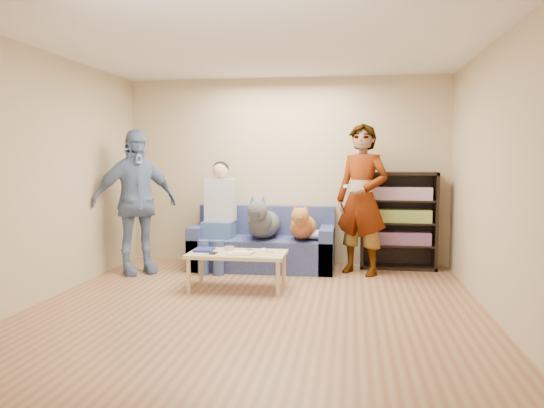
% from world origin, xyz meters
% --- Properties ---
extents(ground, '(5.00, 5.00, 0.00)m').
position_xyz_m(ground, '(0.00, 0.00, 0.00)').
color(ground, brown).
rests_on(ground, ground).
extents(ceiling, '(5.00, 5.00, 0.00)m').
position_xyz_m(ceiling, '(0.00, 0.00, 2.60)').
color(ceiling, white).
rests_on(ceiling, ground).
extents(wall_back, '(4.50, 0.00, 4.50)m').
position_xyz_m(wall_back, '(0.00, 2.50, 1.30)').
color(wall_back, tan).
rests_on(wall_back, ground).
extents(wall_front, '(4.50, 0.00, 4.50)m').
position_xyz_m(wall_front, '(0.00, -2.50, 1.30)').
color(wall_front, tan).
rests_on(wall_front, ground).
extents(wall_left, '(0.00, 5.00, 5.00)m').
position_xyz_m(wall_left, '(-2.25, 0.00, 1.30)').
color(wall_left, tan).
rests_on(wall_left, ground).
extents(wall_right, '(0.00, 5.00, 5.00)m').
position_xyz_m(wall_right, '(2.25, 0.00, 1.30)').
color(wall_right, tan).
rests_on(wall_right, ground).
extents(blanket, '(0.36, 0.30, 0.12)m').
position_xyz_m(blanket, '(0.48, 1.96, 0.49)').
color(blanket, '#BCBCC1').
rests_on(blanket, sofa).
extents(person_standing_right, '(0.84, 0.74, 1.92)m').
position_xyz_m(person_standing_right, '(1.05, 1.89, 0.96)').
color(person_standing_right, gray).
rests_on(person_standing_right, ground).
extents(person_standing_left, '(1.11, 1.06, 1.85)m').
position_xyz_m(person_standing_left, '(-1.82, 1.51, 0.93)').
color(person_standing_left, '#7A94C4').
rests_on(person_standing_left, ground).
extents(held_controller, '(0.06, 0.14, 0.03)m').
position_xyz_m(held_controller, '(0.85, 1.69, 1.14)').
color(held_controller, white).
rests_on(held_controller, person_standing_right).
extents(notebook_blue, '(0.20, 0.26, 0.03)m').
position_xyz_m(notebook_blue, '(-0.75, 0.95, 0.43)').
color(notebook_blue, navy).
rests_on(notebook_blue, coffee_table).
extents(papers, '(0.26, 0.20, 0.02)m').
position_xyz_m(papers, '(-0.30, 0.80, 0.43)').
color(papers, silver).
rests_on(papers, coffee_table).
extents(magazine, '(0.22, 0.17, 0.01)m').
position_xyz_m(magazine, '(-0.27, 0.82, 0.44)').
color(magazine, beige).
rests_on(magazine, coffee_table).
extents(camera_silver, '(0.11, 0.06, 0.05)m').
position_xyz_m(camera_silver, '(-0.47, 1.02, 0.45)').
color(camera_silver, silver).
rests_on(camera_silver, coffee_table).
extents(controller_a, '(0.04, 0.13, 0.03)m').
position_xyz_m(controller_a, '(-0.07, 1.00, 0.43)').
color(controller_a, white).
rests_on(controller_a, coffee_table).
extents(controller_b, '(0.09, 0.06, 0.03)m').
position_xyz_m(controller_b, '(0.01, 0.92, 0.43)').
color(controller_b, silver).
rests_on(controller_b, coffee_table).
extents(headphone_cup_a, '(0.07, 0.07, 0.02)m').
position_xyz_m(headphone_cup_a, '(-0.15, 0.88, 0.43)').
color(headphone_cup_a, silver).
rests_on(headphone_cup_a, coffee_table).
extents(headphone_cup_b, '(0.07, 0.07, 0.02)m').
position_xyz_m(headphone_cup_b, '(-0.15, 0.96, 0.43)').
color(headphone_cup_b, silver).
rests_on(headphone_cup_b, coffee_table).
extents(pen_orange, '(0.13, 0.06, 0.01)m').
position_xyz_m(pen_orange, '(-0.37, 0.74, 0.42)').
color(pen_orange, orange).
rests_on(pen_orange, coffee_table).
extents(pen_black, '(0.13, 0.08, 0.01)m').
position_xyz_m(pen_black, '(-0.23, 1.08, 0.42)').
color(pen_black, black).
rests_on(pen_black, coffee_table).
extents(wallet, '(0.07, 0.12, 0.02)m').
position_xyz_m(wallet, '(-0.60, 0.78, 0.43)').
color(wallet, black).
rests_on(wallet, coffee_table).
extents(sofa, '(1.90, 0.85, 0.82)m').
position_xyz_m(sofa, '(-0.25, 2.10, 0.28)').
color(sofa, '#515B93').
rests_on(sofa, ground).
extents(person_seated, '(0.40, 0.73, 1.47)m').
position_xyz_m(person_seated, '(-0.84, 1.97, 0.77)').
color(person_seated, '#3F628A').
rests_on(person_seated, sofa).
extents(dog_gray, '(0.42, 1.25, 0.61)m').
position_xyz_m(dog_gray, '(-0.23, 1.93, 0.64)').
color(dog_gray, '#4A4F54').
rests_on(dog_gray, sofa).
extents(dog_tan, '(0.36, 1.14, 0.51)m').
position_xyz_m(dog_tan, '(0.30, 1.93, 0.61)').
color(dog_tan, '#AE6535').
rests_on(dog_tan, sofa).
extents(coffee_table, '(1.10, 0.60, 0.42)m').
position_xyz_m(coffee_table, '(-0.35, 0.90, 0.37)').
color(coffee_table, '#D4C183').
rests_on(coffee_table, ground).
extents(bookshelf, '(1.00, 0.34, 1.30)m').
position_xyz_m(bookshelf, '(1.55, 2.33, 0.68)').
color(bookshelf, black).
rests_on(bookshelf, ground).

